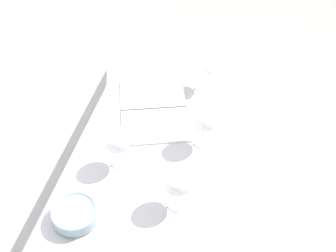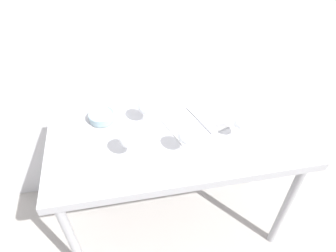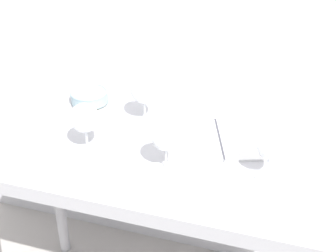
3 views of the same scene
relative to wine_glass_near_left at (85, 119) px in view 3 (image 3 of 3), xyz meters
name	(u,v)px [view 3 (image 3 of 3)]	position (x,y,z in m)	size (l,w,h in m)	color
steel_counter	(172,175)	(0.26, 0.09, -0.22)	(1.40, 0.65, 0.90)	#A5A5AA
wine_glass_near_left	(85,119)	(0.00, 0.00, 0.00)	(0.09, 0.09, 0.17)	white
wine_glass_near_right	(270,147)	(0.58, 0.03, -0.01)	(0.08, 0.08, 0.16)	white
wine_glass_far_left	(144,92)	(0.12, 0.23, 0.00)	(0.09, 0.09, 0.17)	white
wine_glass_near_center	(166,137)	(0.28, -0.03, 0.00)	(0.09, 0.09, 0.17)	white
open_notebook	(220,139)	(0.40, 0.19, -0.11)	(0.42, 0.36, 0.01)	silver
tasting_sheet_upper	(315,144)	(0.71, 0.26, -0.12)	(0.14, 0.25, 0.00)	white
tasting_bowl	(89,96)	(-0.13, 0.30, -0.09)	(0.15, 0.15, 0.05)	#DBCC66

